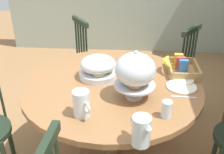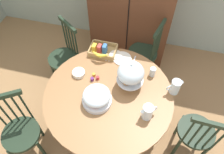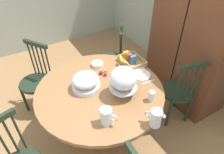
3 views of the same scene
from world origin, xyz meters
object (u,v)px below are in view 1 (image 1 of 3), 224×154
(fruit_platter_covered, at_px, (98,67))
(cereal_basket, at_px, (180,67))
(windsor_chair_far_side, at_px, (173,73))
(cereal_bowl, at_px, (134,60))
(dining_table, at_px, (112,103))
(china_plate_large, at_px, (181,87))
(pastry_stand_with_dome, at_px, (135,71))
(windsor_chair_host_seat, at_px, (71,67))
(china_plate_small, at_px, (184,80))
(milk_pitcher, at_px, (82,105))
(orange_juice_pitcher, at_px, (141,132))
(drinking_glass, at_px, (167,109))

(fruit_platter_covered, relative_size, cereal_basket, 0.95)
(windsor_chair_far_side, relative_size, cereal_bowl, 6.96)
(windsor_chair_far_side, bearing_deg, cereal_bowl, -47.28)
(dining_table, relative_size, windsor_chair_far_side, 1.38)
(china_plate_large, bearing_deg, pastry_stand_with_dome, -65.46)
(windsor_chair_host_seat, xyz_separation_m, china_plate_small, (0.77, 1.05, 0.30))
(fruit_platter_covered, xyz_separation_m, milk_pitcher, (0.51, -0.04, -0.01))
(windsor_chair_far_side, xyz_separation_m, china_plate_large, (0.80, -0.08, 0.29))
(pastry_stand_with_dome, bearing_deg, windsor_chair_far_side, 156.09)
(cereal_bowl, bearing_deg, china_plate_large, 39.81)
(dining_table, xyz_separation_m, cereal_basket, (-0.23, 0.54, 0.23))
(windsor_chair_far_side, distance_m, china_plate_small, 0.78)
(windsor_chair_far_side, distance_m, cereal_basket, 0.64)
(milk_pitcher, height_order, china_plate_small, milk_pitcher)
(windsor_chair_far_side, relative_size, orange_juice_pitcher, 5.70)
(windsor_chair_far_side, relative_size, cereal_basket, 3.09)
(windsor_chair_far_side, bearing_deg, pastry_stand_with_dome, -23.91)
(orange_juice_pitcher, bearing_deg, windsor_chair_far_side, 164.55)
(fruit_platter_covered, bearing_deg, windsor_chair_far_side, 134.21)
(drinking_glass, bearing_deg, dining_table, -138.04)
(orange_juice_pitcher, height_order, cereal_bowl, orange_juice_pitcher)
(windsor_chair_host_seat, xyz_separation_m, drinking_glass, (1.23, 0.87, 0.34))
(dining_table, bearing_deg, pastry_stand_with_dome, 41.56)
(china_plate_small, xyz_separation_m, cereal_bowl, (-0.33, -0.37, 0.01))
(pastry_stand_with_dome, bearing_deg, milk_pitcher, -53.83)
(dining_table, relative_size, cereal_bowl, 9.62)
(windsor_chair_far_side, bearing_deg, windsor_chair_host_seat, -92.83)
(milk_pitcher, bearing_deg, dining_table, 160.00)
(fruit_platter_covered, xyz_separation_m, drinking_glass, (0.49, 0.47, -0.03))
(windsor_chair_host_seat, bearing_deg, cereal_bowl, 56.88)
(dining_table, relative_size, windsor_chair_host_seat, 1.38)
(china_plate_small, relative_size, cereal_bowl, 1.07)
(china_plate_large, xyz_separation_m, china_plate_small, (-0.09, 0.03, 0.01))
(dining_table, height_order, pastry_stand_with_dome, pastry_stand_with_dome)
(pastry_stand_with_dome, relative_size, orange_juice_pitcher, 2.01)
(pastry_stand_with_dome, relative_size, fruit_platter_covered, 1.15)
(orange_juice_pitcher, distance_m, china_plate_large, 0.70)
(dining_table, xyz_separation_m, milk_pitcher, (0.42, -0.15, 0.26))
(china_plate_large, bearing_deg, china_plate_small, 161.23)
(windsor_chair_far_side, xyz_separation_m, orange_juice_pitcher, (1.42, -0.39, 0.36))
(china_plate_large, bearing_deg, orange_juice_pitcher, -26.87)
(cereal_basket, bearing_deg, milk_pitcher, -46.93)
(fruit_platter_covered, bearing_deg, china_plate_large, 79.57)
(fruit_platter_covered, distance_m, cereal_bowl, 0.42)
(windsor_chair_far_side, relative_size, milk_pitcher, 5.73)
(cereal_basket, bearing_deg, windsor_chair_host_seat, -119.78)
(fruit_platter_covered, bearing_deg, orange_juice_pitcher, 23.10)
(fruit_platter_covered, bearing_deg, pastry_stand_with_dome, 45.69)
(orange_juice_pitcher, distance_m, drinking_glass, 0.30)
(cereal_basket, distance_m, china_plate_small, 0.17)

